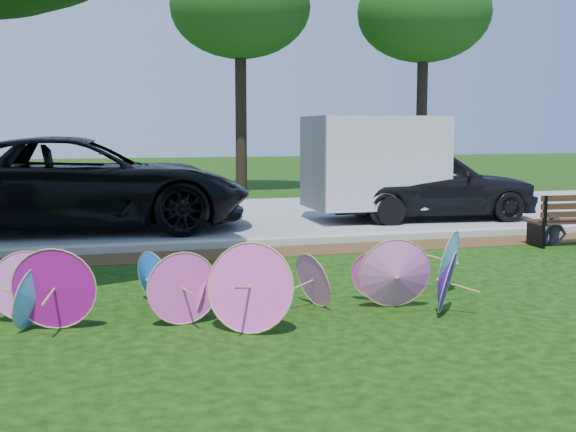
{
  "coord_description": "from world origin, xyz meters",
  "views": [
    {
      "loc": [
        -1.97,
        -6.79,
        2.0
      ],
      "look_at": [
        0.5,
        2.0,
        0.9
      ],
      "focal_mm": 45.0,
      "sensor_mm": 36.0,
      "label": 1
    }
  ],
  "objects_px": {
    "parasol_pile": "(250,281)",
    "black_van": "(81,184)",
    "dark_pickup": "(428,184)",
    "cargo_trailer": "(375,162)",
    "park_bench": "(574,219)",
    "person_left": "(555,214)"
  },
  "relations": [
    {
      "from": "parasol_pile",
      "to": "black_van",
      "type": "relative_size",
      "value": 0.85
    },
    {
      "from": "dark_pickup",
      "to": "cargo_trailer",
      "type": "distance_m",
      "value": 1.32
    },
    {
      "from": "parasol_pile",
      "to": "cargo_trailer",
      "type": "xyz_separation_m",
      "value": [
        4.45,
        7.24,
        0.91
      ]
    },
    {
      "from": "cargo_trailer",
      "to": "park_bench",
      "type": "bearing_deg",
      "value": -62.28
    },
    {
      "from": "cargo_trailer",
      "to": "black_van",
      "type": "bearing_deg",
      "value": 179.46
    },
    {
      "from": "black_van",
      "to": "dark_pickup",
      "type": "distance_m",
      "value": 7.43
    },
    {
      "from": "parasol_pile",
      "to": "dark_pickup",
      "type": "xyz_separation_m",
      "value": [
        5.67,
        7.11,
        0.42
      ]
    },
    {
      "from": "black_van",
      "to": "person_left",
      "type": "height_order",
      "value": "black_van"
    },
    {
      "from": "parasol_pile",
      "to": "person_left",
      "type": "relative_size",
      "value": 5.17
    },
    {
      "from": "park_bench",
      "to": "person_left",
      "type": "xyz_separation_m",
      "value": [
        -0.35,
        0.05,
        0.11
      ]
    },
    {
      "from": "black_van",
      "to": "cargo_trailer",
      "type": "relative_size",
      "value": 2.36
    },
    {
      "from": "park_bench",
      "to": "person_left",
      "type": "relative_size",
      "value": 1.54
    },
    {
      "from": "cargo_trailer",
      "to": "park_bench",
      "type": "xyz_separation_m",
      "value": [
        2.05,
        -4.05,
        -0.85
      ]
    },
    {
      "from": "parasol_pile",
      "to": "person_left",
      "type": "distance_m",
      "value": 6.95
    },
    {
      "from": "parasol_pile",
      "to": "cargo_trailer",
      "type": "bearing_deg",
      "value": 58.44
    },
    {
      "from": "person_left",
      "to": "black_van",
      "type": "bearing_deg",
      "value": 170.38
    },
    {
      "from": "parasol_pile",
      "to": "park_bench",
      "type": "xyz_separation_m",
      "value": [
        6.5,
        3.19,
        0.06
      ]
    },
    {
      "from": "dark_pickup",
      "to": "park_bench",
      "type": "height_order",
      "value": "dark_pickup"
    },
    {
      "from": "cargo_trailer",
      "to": "person_left",
      "type": "relative_size",
      "value": 2.56
    },
    {
      "from": "parasol_pile",
      "to": "black_van",
      "type": "height_order",
      "value": "black_van"
    },
    {
      "from": "parasol_pile",
      "to": "park_bench",
      "type": "distance_m",
      "value": 7.24
    },
    {
      "from": "parasol_pile",
      "to": "park_bench",
      "type": "relative_size",
      "value": 3.35
    }
  ]
}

